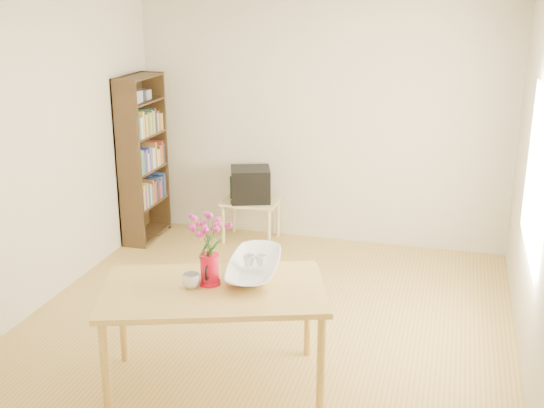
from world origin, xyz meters
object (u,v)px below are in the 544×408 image
(mug, at_px, (191,280))
(television, at_px, (251,184))
(pitcher, at_px, (210,271))
(bowl, at_px, (254,239))
(table, at_px, (214,298))

(mug, bearing_deg, television, -138.22)
(pitcher, distance_m, television, 2.83)
(mug, distance_m, bowl, 0.53)
(table, bearing_deg, pitcher, 111.37)
(table, distance_m, bowl, 0.50)
(pitcher, relative_size, mug, 1.76)
(mug, height_order, television, mug)
(pitcher, height_order, mug, pitcher)
(bowl, relative_size, television, 1.03)
(table, xyz_separation_m, bowl, (0.19, 0.33, 0.33))
(table, distance_m, mug, 0.20)
(bowl, xyz_separation_m, television, (-0.79, 2.49, -0.36))
(television, bearing_deg, table, -97.02)
(table, height_order, television, television)
(pitcher, xyz_separation_m, mug, (-0.10, -0.08, -0.05))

